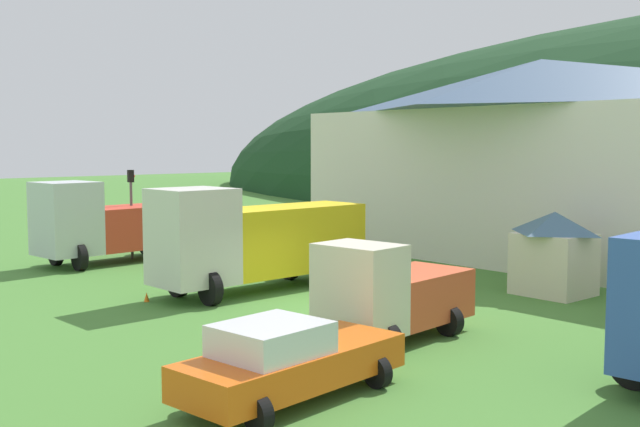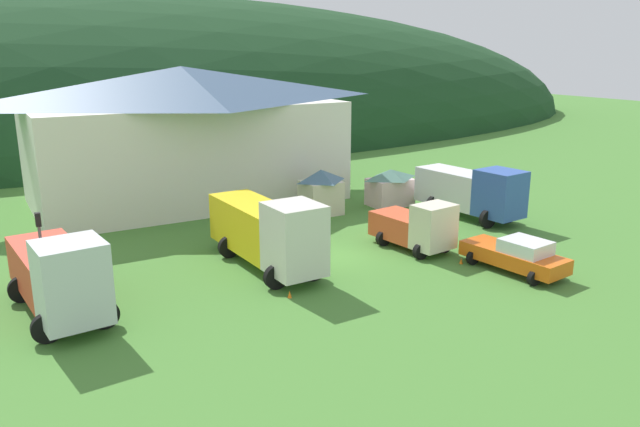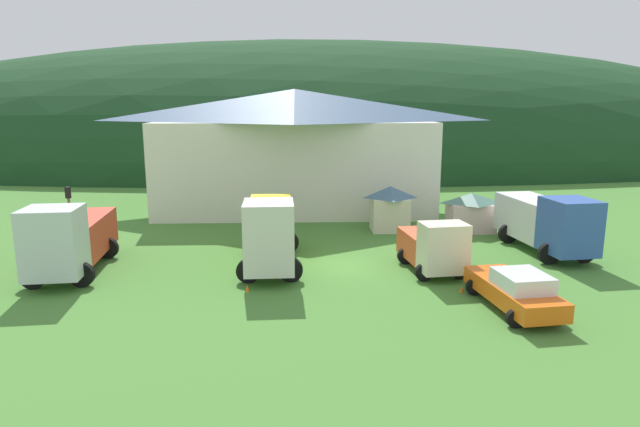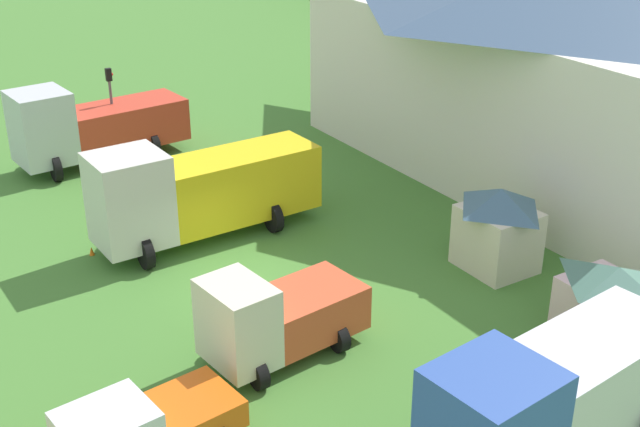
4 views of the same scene
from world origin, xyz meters
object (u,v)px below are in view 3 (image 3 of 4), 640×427
flatbed_truck_yellow (270,229)px  traffic_cone_mid_row (247,291)px  service_pickup_orange (515,290)px  box_truck_blue (546,221)px  depot_building (295,148)px  traffic_cone_near_pickup (461,292)px  light_truck_cream (434,247)px  play_shed_pink (471,212)px  tow_truck_silver (70,238)px  traffic_light_west (70,218)px  play_shed_cream (390,208)px

flatbed_truck_yellow → traffic_cone_mid_row: 4.24m
flatbed_truck_yellow → service_pickup_orange: bearing=55.4°
box_truck_blue → depot_building: bearing=-141.2°
traffic_cone_near_pickup → light_truck_cream: bearing=101.3°
play_shed_pink → traffic_cone_near_pickup: 11.84m
tow_truck_silver → box_truck_blue: tow_truck_silver is taller
tow_truck_silver → light_truck_cream: (17.18, -0.50, -0.45)m
traffic_light_west → play_shed_cream: bearing=22.6°
light_truck_cream → service_pickup_orange: 5.31m
box_truck_blue → play_shed_cream: bearing=-132.3°
light_truck_cream → box_truck_blue: 7.61m
traffic_cone_near_pickup → depot_building: bearing=110.2°
play_shed_pink → traffic_light_west: traffic_light_west is taller
play_shed_cream → play_shed_pink: (5.07, -0.41, -0.21)m
light_truck_cream → traffic_cone_mid_row: 9.04m
flatbed_truck_yellow → traffic_cone_mid_row: flatbed_truck_yellow is taller
service_pickup_orange → traffic_cone_near_pickup: service_pickup_orange is taller
depot_building → traffic_light_west: (-10.91, -15.11, -2.19)m
box_truck_blue → traffic_light_west: (-24.46, -1.53, 0.70)m
light_truck_cream → depot_building: bearing=-165.2°
traffic_light_west → traffic_cone_near_pickup: (18.14, -4.50, -2.45)m
tow_truck_silver → light_truck_cream: bearing=83.1°
play_shed_cream → box_truck_blue: size_ratio=0.39×
depot_building → flatbed_truck_yellow: 15.74m
flatbed_truck_yellow → traffic_cone_near_pickup: 9.55m
box_truck_blue → service_pickup_orange: 9.51m
depot_building → play_shed_cream: depot_building is taller
play_shed_pink → traffic_cone_near_pickup: play_shed_pink is taller
flatbed_truck_yellow → service_pickup_orange: size_ratio=1.58×
traffic_cone_mid_row → depot_building: bearing=84.1°
tow_truck_silver → traffic_light_west: 1.45m
depot_building → traffic_cone_mid_row: depot_building is taller
service_pickup_orange → traffic_light_west: size_ratio=1.31×
tow_truck_silver → light_truck_cream: size_ratio=1.60×
play_shed_cream → flatbed_truck_yellow: flatbed_truck_yellow is taller
depot_building → service_pickup_orange: size_ratio=4.07×
play_shed_cream → tow_truck_silver: (-16.53, -8.23, 0.26)m
tow_truck_silver → traffic_cone_near_pickup: 18.13m
play_shed_cream → traffic_light_west: 18.36m
tow_truck_silver → traffic_cone_mid_row: 9.17m
traffic_light_west → depot_building: bearing=54.2°
depot_building → tow_truck_silver: bearing=-122.8°
play_shed_cream → traffic_cone_near_pickup: (1.21, -11.53, -1.47)m
tow_truck_silver → light_truck_cream: tow_truck_silver is taller
traffic_cone_near_pickup → box_truck_blue: bearing=43.7°
play_shed_cream → light_truck_cream: 8.75m
box_truck_blue → traffic_cone_near_pickup: 8.90m
service_pickup_orange → traffic_cone_near_pickup: bearing=-152.3°
light_truck_cream → box_truck_blue: box_truck_blue is taller
play_shed_cream → traffic_cone_near_pickup: play_shed_cream is taller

